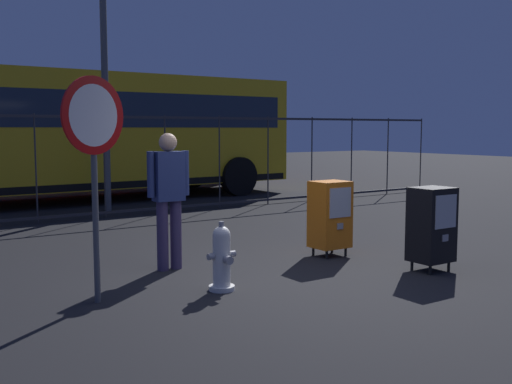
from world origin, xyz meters
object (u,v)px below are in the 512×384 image
newspaper_box_primary (330,214)px  bus_near (81,129)px  newspaper_box_secondary (432,224)px  fire_hydrant (222,258)px  pedestrian (169,193)px  street_light_far_left (103,0)px  bus_far (63,129)px  stop_sign (94,141)px

newspaper_box_primary → bus_near: 8.26m
newspaper_box_secondary → fire_hydrant: bearing=165.9°
pedestrian → newspaper_box_secondary: bearing=-35.2°
pedestrian → street_light_far_left: size_ratio=0.22×
pedestrian → bus_far: bearing=79.5°
bus_near → street_light_far_left: size_ratio=1.41×
newspaper_box_secondary → street_light_far_left: (-1.35, 7.36, 3.76)m
newspaper_box_primary → bus_far: size_ratio=0.10×
fire_hydrant → newspaper_box_secondary: (2.57, -0.65, 0.22)m
fire_hydrant → stop_sign: stop_sign is taller
stop_sign → fire_hydrant: bearing=-12.8°
fire_hydrant → bus_far: (2.15, 12.96, 1.36)m
newspaper_box_primary → stop_sign: size_ratio=0.46×
fire_hydrant → bus_far: 13.21m
newspaper_box_primary → newspaper_box_secondary: (0.45, -1.35, 0.00)m
newspaper_box_primary → pedestrian: (-2.16, 0.49, 0.38)m
bus_near → bus_far: bearing=77.6°
bus_far → street_light_far_left: 6.84m
pedestrian → bus_far: 11.99m
bus_near → newspaper_box_secondary: bearing=-84.5°
newspaper_box_primary → bus_far: (0.03, 12.26, 1.14)m
newspaper_box_secondary → stop_sign: stop_sign is taller
pedestrian → bus_far: size_ratio=0.16×
pedestrian → bus_near: size_ratio=0.16×
bus_near → newspaper_box_primary: bearing=-86.4°
newspaper_box_primary → bus_far: bus_far is taller
pedestrian → bus_far: bus_far is taller
newspaper_box_secondary → newspaper_box_primary: bearing=108.3°
bus_far → street_light_far_left: street_light_far_left is taller
bus_near → bus_far: same height
fire_hydrant → newspaper_box_secondary: newspaper_box_secondary is taller
bus_far → bus_near: bearing=-96.2°
newspaper_box_primary → newspaper_box_secondary: same height
stop_sign → pedestrian: (1.22, 0.91, -0.65)m
pedestrian → bus_near: (1.41, 7.66, 0.76)m
newspaper_box_secondary → pedestrian: size_ratio=0.61×
pedestrian → street_light_far_left: (1.25, 5.52, 3.38)m
fire_hydrant → street_light_far_left: bearing=79.7°
street_light_far_left → newspaper_box_primary: bearing=-81.4°
newspaper_box_secondary → bus_far: bus_far is taller
newspaper_box_primary → bus_far: 12.31m
newspaper_box_primary → pedestrian: bearing=167.2°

